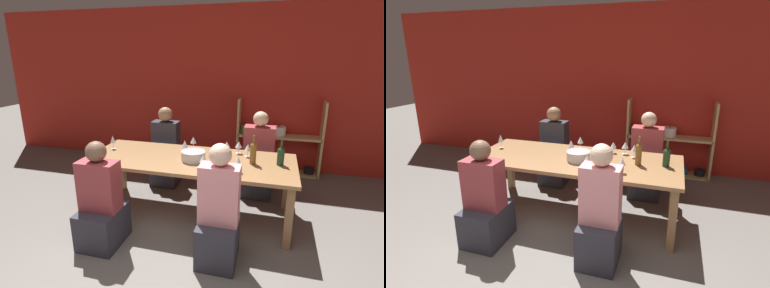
% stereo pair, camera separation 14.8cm
% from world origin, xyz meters
% --- Properties ---
extents(wall_back_red, '(8.80, 0.06, 2.70)m').
position_xyz_m(wall_back_red, '(0.00, 3.83, 1.35)').
color(wall_back_red, red).
rests_on(wall_back_red, ground_plane).
extents(shelf_unit, '(1.35, 0.30, 1.23)m').
position_xyz_m(shelf_unit, '(0.92, 3.63, 0.46)').
color(shelf_unit, tan).
rests_on(shelf_unit, ground_plane).
extents(dining_table, '(2.47, 1.00, 0.73)m').
position_xyz_m(dining_table, '(-0.09, 1.93, 0.66)').
color(dining_table, olive).
rests_on(dining_table, ground_plane).
extents(mixing_bowl, '(0.30, 0.30, 0.11)m').
position_xyz_m(mixing_bowl, '(-0.04, 1.88, 0.80)').
color(mixing_bowl, '#B7BABC').
rests_on(mixing_bowl, dining_table).
extents(wine_bottle_green, '(0.07, 0.07, 0.33)m').
position_xyz_m(wine_bottle_green, '(0.65, 1.95, 0.87)').
color(wine_bottle_green, brown).
rests_on(wine_bottle_green, dining_table).
extents(wine_bottle_dark, '(0.08, 0.08, 0.29)m').
position_xyz_m(wine_bottle_dark, '(0.95, 1.99, 0.85)').
color(wine_bottle_dark, '#19381E').
rests_on(wine_bottle_dark, dining_table).
extents(wine_glass_red_a, '(0.08, 0.08, 0.16)m').
position_xyz_m(wine_glass_red_a, '(0.57, 2.17, 0.85)').
color(wine_glass_red_a, white).
rests_on(wine_glass_red_a, dining_table).
extents(wine_glass_white_a, '(0.08, 0.08, 0.17)m').
position_xyz_m(wine_glass_white_a, '(0.15, 1.61, 0.86)').
color(wine_glass_white_a, white).
rests_on(wine_glass_white_a, dining_table).
extents(wine_glass_red_b, '(0.07, 0.07, 0.18)m').
position_xyz_m(wine_glass_red_b, '(-1.16, 2.02, 0.86)').
color(wine_glass_red_b, white).
rests_on(wine_glass_red_b, dining_table).
extents(wine_glass_red_c, '(0.07, 0.07, 0.17)m').
position_xyz_m(wine_glass_red_c, '(0.51, 1.65, 0.86)').
color(wine_glass_red_c, white).
rests_on(wine_glass_red_c, dining_table).
extents(wine_glass_white_b, '(0.08, 0.08, 0.16)m').
position_xyz_m(wine_glass_white_b, '(-0.16, 2.33, 0.84)').
color(wine_glass_white_b, white).
rests_on(wine_glass_white_b, dining_table).
extents(wine_glass_red_d, '(0.08, 0.08, 0.17)m').
position_xyz_m(wine_glass_red_d, '(-0.20, 2.10, 0.85)').
color(wine_glass_red_d, white).
rests_on(wine_glass_red_d, dining_table).
extents(wine_glass_white_c, '(0.08, 0.08, 0.15)m').
position_xyz_m(wine_glass_white_c, '(0.30, 2.26, 0.84)').
color(wine_glass_white_c, white).
rests_on(wine_glass_white_c, dining_table).
extents(wine_glass_red_e, '(0.08, 0.08, 0.16)m').
position_xyz_m(wine_glass_red_e, '(0.45, 2.26, 0.85)').
color(wine_glass_red_e, white).
rests_on(wine_glass_red_e, dining_table).
extents(person_near_a, '(0.40, 0.50, 1.13)m').
position_xyz_m(person_near_a, '(-0.81, 1.10, 0.41)').
color(person_near_a, '#2D2D38').
rests_on(person_near_a, ground_plane).
extents(person_far_a, '(0.39, 0.49, 1.18)m').
position_xyz_m(person_far_a, '(-0.70, 2.76, 0.44)').
color(person_far_a, '#2D2D38').
rests_on(person_far_a, ground_plane).
extents(person_near_b, '(0.37, 0.46, 1.19)m').
position_xyz_m(person_near_b, '(0.41, 1.14, 0.44)').
color(person_near_b, '#2D2D38').
rests_on(person_near_b, ground_plane).
extents(person_far_b, '(0.42, 0.52, 1.19)m').
position_xyz_m(person_far_b, '(0.67, 2.75, 0.43)').
color(person_far_b, '#2D2D38').
rests_on(person_far_b, ground_plane).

